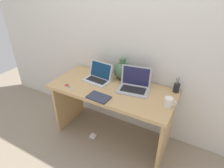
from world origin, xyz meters
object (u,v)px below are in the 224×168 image
(scissors, at_px, (68,86))
(power_brick, at_px, (93,136))
(coffee_mug, at_px, (169,102))
(laptop_left, at_px, (99,76))
(notebook_stack, at_px, (99,97))
(green_vase, at_px, (122,70))
(laptop_right, at_px, (134,83))
(pen_cup, at_px, (177,88))

(scissors, relative_size, power_brick, 2.09)
(coffee_mug, distance_m, power_brick, 1.17)
(power_brick, bearing_deg, coffee_mug, 6.28)
(laptop_left, bearing_deg, notebook_stack, -58.22)
(scissors, bearing_deg, green_vase, 45.67)
(laptop_right, xyz_separation_m, scissors, (-0.70, -0.32, -0.06))
(scissors, bearing_deg, pen_cup, 22.98)
(laptop_right, bearing_deg, coffee_mug, -19.58)
(green_vase, bearing_deg, pen_cup, -0.12)
(pen_cup, xyz_separation_m, power_brick, (-0.87, -0.40, -0.79))
(notebook_stack, height_order, scissors, notebook_stack)
(laptop_right, xyz_separation_m, notebook_stack, (-0.25, -0.35, -0.06))
(green_vase, distance_m, power_brick, 0.96)
(power_brick, bearing_deg, green_vase, 62.49)
(coffee_mug, distance_m, pen_cup, 0.31)
(notebook_stack, distance_m, scissors, 0.45)
(laptop_right, relative_size, notebook_stack, 1.59)
(coffee_mug, bearing_deg, power_brick, -173.72)
(laptop_left, xyz_separation_m, laptop_right, (0.46, 0.01, 0.01))
(laptop_right, relative_size, green_vase, 1.40)
(green_vase, bearing_deg, laptop_left, -143.45)
(notebook_stack, bearing_deg, green_vase, 87.46)
(pen_cup, distance_m, scissors, 1.23)
(laptop_right, height_order, pen_cup, laptop_right)
(notebook_stack, xyz_separation_m, scissors, (-0.45, 0.04, -0.01))
(laptop_left, xyz_separation_m, power_brick, (0.02, -0.23, -0.79))
(power_brick, bearing_deg, laptop_left, 95.71)
(laptop_left, height_order, coffee_mug, laptop_left)
(laptop_right, height_order, notebook_stack, laptop_right)
(green_vase, distance_m, pen_cup, 0.66)
(scissors, height_order, power_brick, scissors)
(green_vase, xyz_separation_m, power_brick, (-0.21, -0.41, -0.84))
(laptop_left, relative_size, notebook_stack, 1.44)
(green_vase, xyz_separation_m, pen_cup, (0.66, -0.00, -0.06))
(laptop_left, relative_size, green_vase, 1.27)
(laptop_right, bearing_deg, notebook_stack, -125.43)
(laptop_left, bearing_deg, pen_cup, 10.91)
(green_vase, distance_m, scissors, 0.68)
(pen_cup, bearing_deg, laptop_left, -169.09)
(scissors, bearing_deg, laptop_right, 24.60)
(laptop_left, bearing_deg, green_vase, 36.55)
(coffee_mug, bearing_deg, laptop_right, 160.42)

